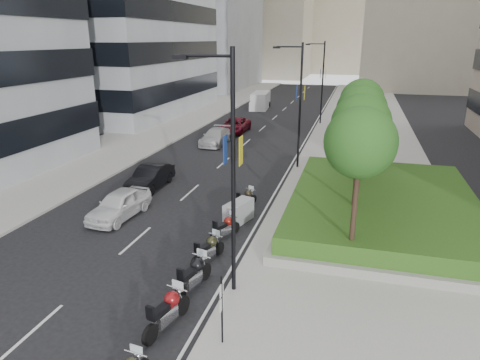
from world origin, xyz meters
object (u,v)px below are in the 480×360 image
at_px(lamp_post_1, 298,100).
at_px(lamp_post_2, 321,79).
at_px(parking_sign, 222,307).
at_px(motorcycle_3, 208,249).
at_px(lamp_post_0, 229,165).
at_px(car_a, 119,204).
at_px(car_c, 215,137).
at_px(motorcycle_1, 168,311).
at_px(motorcycle_6, 246,198).
at_px(delivery_van, 260,101).
at_px(car_d, 234,125).
at_px(motorcycle_5, 239,212).
at_px(motorcycle_2, 194,275).
at_px(motorcycle_4, 225,227).
at_px(car_b, 150,177).

distance_m(lamp_post_1, lamp_post_2, 18.00).
relative_size(parking_sign, motorcycle_3, 1.18).
relative_size(lamp_post_0, lamp_post_1, 1.00).
bearing_deg(car_a, car_c, 95.57).
relative_size(motorcycle_1, motorcycle_6, 1.33).
xyz_separation_m(lamp_post_2, car_a, (-7.82, -29.68, -4.32)).
height_order(motorcycle_1, motorcycle_6, motorcycle_1).
xyz_separation_m(lamp_post_1, motorcycle_1, (-1.37, -19.61, -4.41)).
relative_size(motorcycle_3, car_a, 0.48).
height_order(lamp_post_2, motorcycle_6, lamp_post_2).
bearing_deg(delivery_van, car_d, -91.17).
height_order(car_a, car_d, car_a).
relative_size(parking_sign, motorcycle_1, 1.03).
bearing_deg(motorcycle_5, motorcycle_2, -162.29).
relative_size(parking_sign, motorcycle_2, 1.03).
height_order(parking_sign, motorcycle_5, parking_sign).
bearing_deg(delivery_van, motorcycle_6, -82.85).
bearing_deg(lamp_post_2, motorcycle_4, -92.89).
xyz_separation_m(motorcycle_4, car_b, (-6.85, 5.70, 0.18)).
relative_size(motorcycle_5, motorcycle_6, 1.12).
relative_size(motorcycle_1, car_c, 0.50).
bearing_deg(parking_sign, car_c, 109.00).
distance_m(motorcycle_1, car_a, 10.22).
bearing_deg(motorcycle_3, lamp_post_0, -122.57).
bearing_deg(motorcycle_6, motorcycle_2, -153.91).
relative_size(parking_sign, motorcycle_6, 1.36).
xyz_separation_m(motorcycle_3, car_c, (-6.64, 20.75, 0.12)).
xyz_separation_m(motorcycle_3, motorcycle_5, (0.13, 4.37, -0.01)).
relative_size(lamp_post_1, motorcycle_2, 3.72).
relative_size(motorcycle_2, car_d, 0.46).
height_order(parking_sign, motorcycle_3, parking_sign).
xyz_separation_m(lamp_post_1, car_c, (-8.21, 5.75, -4.35)).
height_order(lamp_post_1, lamp_post_2, same).
relative_size(motorcycle_4, car_c, 0.40).
xyz_separation_m(lamp_post_2, parking_sign, (0.66, -38.00, -3.61)).
distance_m(motorcycle_1, delivery_van, 47.27).
relative_size(lamp_post_1, motorcycle_6, 4.91).
bearing_deg(motorcycle_2, motorcycle_4, 14.16).
bearing_deg(parking_sign, car_a, 135.53).
xyz_separation_m(motorcycle_4, car_a, (-6.27, 0.93, 0.19)).
bearing_deg(motorcycle_5, lamp_post_1, 9.51).
height_order(lamp_post_1, parking_sign, lamp_post_1).
bearing_deg(car_a, motorcycle_2, -36.43).
distance_m(lamp_post_1, motorcycle_3, 15.73).
height_order(motorcycle_3, car_a, car_a).
bearing_deg(car_a, motorcycle_4, -4.12).
bearing_deg(car_d, car_c, -92.32).
xyz_separation_m(lamp_post_0, motorcycle_5, (-1.43, 6.37, -4.49)).
bearing_deg(car_b, motorcycle_3, -50.12).
distance_m(lamp_post_2, motorcycle_4, 30.98).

